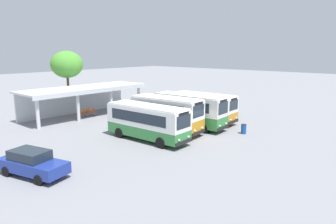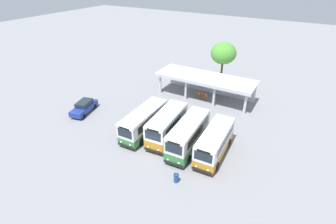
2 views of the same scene
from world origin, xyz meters
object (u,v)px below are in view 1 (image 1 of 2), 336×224
object	(u,v)px
litter_bin_apron	(244,129)
parked_car_flank	(32,163)
waiting_chair_middle_seat	(93,111)
city_bus_fourth_amber	(204,106)
city_bus_second_in_row	(167,113)
city_bus_middle_cream	(189,109)
city_bus_nearest_orange	(147,121)
waiting_chair_end_by_column	(84,113)
waiting_chair_second_from_end	(88,112)

from	to	relation	value
litter_bin_apron	parked_car_flank	bearing A→B (deg)	163.27
waiting_chair_middle_seat	litter_bin_apron	bearing A→B (deg)	-76.19
city_bus_fourth_amber	waiting_chair_middle_seat	xyz separation A→B (m)	(-5.83, 11.73, -1.18)
city_bus_second_in_row	city_bus_middle_cream	bearing A→B (deg)	-8.33
city_bus_nearest_orange	litter_bin_apron	distance (m)	9.09
parked_car_flank	waiting_chair_middle_seat	size ratio (longest dim) A/B	5.64
city_bus_second_in_row	litter_bin_apron	distance (m)	7.29
city_bus_second_in_row	waiting_chair_end_by_column	world-z (taller)	city_bus_second_in_row
waiting_chair_second_from_end	litter_bin_apron	world-z (taller)	litter_bin_apron
city_bus_fourth_amber	waiting_chair_second_from_end	size ratio (longest dim) A/B	8.47
waiting_chair_second_from_end	waiting_chair_middle_seat	bearing A→B (deg)	-8.57
city_bus_second_in_row	waiting_chair_middle_seat	distance (m)	11.70
waiting_chair_end_by_column	waiting_chair_second_from_end	xyz separation A→B (m)	(0.67, 0.08, 0.00)
waiting_chair_end_by_column	waiting_chair_middle_seat	world-z (taller)	same
city_bus_fourth_amber	waiting_chair_second_from_end	world-z (taller)	city_bus_fourth_amber
city_bus_nearest_orange	city_bus_middle_cream	world-z (taller)	city_bus_middle_cream
parked_car_flank	litter_bin_apron	world-z (taller)	parked_car_flank
city_bus_nearest_orange	parked_car_flank	size ratio (longest dim) A/B	1.62
city_bus_middle_cream	waiting_chair_middle_seat	distance (m)	12.46
litter_bin_apron	city_bus_middle_cream	bearing A→B (deg)	104.65
waiting_chair_end_by_column	litter_bin_apron	bearing A→B (deg)	-72.11
waiting_chair_end_by_column	waiting_chair_second_from_end	distance (m)	0.67
city_bus_second_in_row	city_bus_fourth_amber	xyz separation A→B (m)	(5.89, -0.11, -0.15)
city_bus_middle_cream	parked_car_flank	size ratio (longest dim) A/B	1.59
city_bus_nearest_orange	city_bus_middle_cream	size ratio (longest dim) A/B	1.02
city_bus_middle_cream	waiting_chair_second_from_end	xyz separation A→B (m)	(-3.55, 12.15, -1.31)
city_bus_fourth_amber	city_bus_second_in_row	bearing A→B (deg)	178.97
parked_car_flank	city_bus_fourth_amber	bearing A→B (deg)	1.09
city_bus_second_in_row	waiting_chair_second_from_end	distance (m)	11.81
parked_car_flank	waiting_chair_middle_seat	world-z (taller)	parked_car_flank
waiting_chair_middle_seat	litter_bin_apron	size ratio (longest dim) A/B	0.96
waiting_chair_end_by_column	waiting_chair_second_from_end	bearing A→B (deg)	7.06
city_bus_nearest_orange	parked_car_flank	world-z (taller)	city_bus_nearest_orange
waiting_chair_second_from_end	waiting_chair_middle_seat	xyz separation A→B (m)	(0.67, -0.10, 0.00)
city_bus_fourth_amber	litter_bin_apron	world-z (taller)	city_bus_fourth_amber
city_bus_fourth_amber	parked_car_flank	world-z (taller)	city_bus_fourth_amber
city_bus_middle_cream	waiting_chair_second_from_end	world-z (taller)	city_bus_middle_cream
city_bus_second_in_row	waiting_chair_middle_seat	world-z (taller)	city_bus_second_in_row
city_bus_nearest_orange	parked_car_flank	xyz separation A→B (m)	(-10.14, -0.08, -0.87)
waiting_chair_middle_seat	city_bus_middle_cream	bearing A→B (deg)	-76.55
litter_bin_apron	city_bus_nearest_orange	bearing A→B (deg)	143.83
parked_car_flank	waiting_chair_second_from_end	xyz separation A→B (m)	(12.49, 12.19, -0.31)
city_bus_nearest_orange	city_bus_middle_cream	bearing A→B (deg)	-0.44
city_bus_fourth_amber	city_bus_middle_cream	bearing A→B (deg)	-173.70
litter_bin_apron	waiting_chair_middle_seat	bearing A→B (deg)	103.81
parked_car_flank	waiting_chair_second_from_end	size ratio (longest dim) A/B	5.64
city_bus_middle_cream	city_bus_fourth_amber	xyz separation A→B (m)	(2.95, 0.33, -0.13)
city_bus_nearest_orange	city_bus_second_in_row	world-z (taller)	city_bus_second_in_row
city_bus_middle_cream	litter_bin_apron	distance (m)	5.62
parked_car_flank	waiting_chair_end_by_column	world-z (taller)	parked_car_flank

